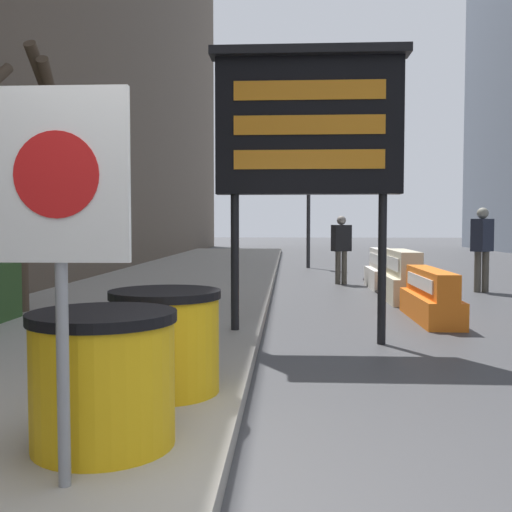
{
  "coord_description": "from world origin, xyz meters",
  "views": [
    {
      "loc": [
        0.33,
        -2.79,
        1.42
      ],
      "look_at": [
        -0.0,
        3.41,
        1.09
      ],
      "focal_mm": 42.0,
      "sensor_mm": 36.0,
      "label": 1
    }
  ],
  "objects": [
    {
      "name": "bare_tree",
      "position": [
        -3.56,
        5.65,
        2.07
      ],
      "size": [
        1.99,
        2.07,
        3.84
      ],
      "color": "#4C3D2D",
      "rests_on": "sidewalk_left"
    },
    {
      "name": "barrel_drum_foreground",
      "position": [
        -0.72,
        0.52,
        0.54
      ],
      "size": [
        0.84,
        0.84,
        0.77
      ],
      "color": "yellow",
      "rests_on": "sidewalk_left"
    },
    {
      "name": "barrel_drum_middle",
      "position": [
        -0.59,
        1.62,
        0.54
      ],
      "size": [
        0.84,
        0.84,
        0.77
      ],
      "color": "yellow",
      "rests_on": "sidewalk_left"
    },
    {
      "name": "warning_sign",
      "position": [
        -0.75,
        -0.03,
        1.51
      ],
      "size": [
        0.68,
        0.08,
        1.9
      ],
      "color": "gray",
      "rests_on": "sidewalk_left"
    },
    {
      "name": "message_board",
      "position": [
        0.57,
        4.28,
        2.56
      ],
      "size": [
        2.29,
        0.36,
        3.44
      ],
      "color": "black",
      "rests_on": "ground_plane"
    },
    {
      "name": "jersey_barrier_orange_near",
      "position": [
        2.43,
        6.1,
        0.33
      ],
      "size": [
        0.53,
        2.04,
        0.75
      ],
      "color": "orange",
      "rests_on": "ground_plane"
    },
    {
      "name": "jersey_barrier_cream",
      "position": [
        2.43,
        8.29,
        0.41
      ],
      "size": [
        0.63,
        1.73,
        0.93
      ],
      "color": "beige",
      "rests_on": "ground_plane"
    },
    {
      "name": "jersey_barrier_white",
      "position": [
        2.43,
        10.5,
        0.38
      ],
      "size": [
        0.63,
        1.7,
        0.87
      ],
      "color": "silver",
      "rests_on": "ground_plane"
    },
    {
      "name": "traffic_cone_near",
      "position": [
        2.36,
        9.53,
        0.38
      ],
      "size": [
        0.44,
        0.44,
        0.78
      ],
      "color": "black",
      "rests_on": "ground_plane"
    },
    {
      "name": "traffic_cone_mid",
      "position": [
        2.46,
        12.25,
        0.38
      ],
      "size": [
        0.44,
        0.44,
        0.78
      ],
      "color": "black",
      "rests_on": "ground_plane"
    },
    {
      "name": "traffic_light_near_curb",
      "position": [
        0.98,
        16.42,
        2.62
      ],
      "size": [
        0.28,
        0.45,
        3.61
      ],
      "color": "#2D2D30",
      "rests_on": "ground_plane"
    },
    {
      "name": "pedestrian_worker",
      "position": [
        1.58,
        11.34,
        0.95
      ],
      "size": [
        0.49,
        0.4,
        1.61
      ],
      "rotation": [
        0.0,
        0.0,
        3.54
      ],
      "color": "#514C42",
      "rests_on": "ground_plane"
    },
    {
      "name": "pedestrian_passerby",
      "position": [
        4.35,
        9.82,
        1.04
      ],
      "size": [
        0.52,
        0.52,
        1.76
      ],
      "rotation": [
        0.0,
        0.0,
        0.76
      ],
      "color": "#514C42",
      "rests_on": "ground_plane"
    }
  ]
}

